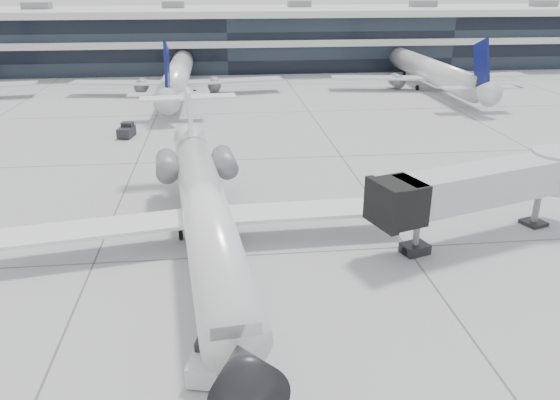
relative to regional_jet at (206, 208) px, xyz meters
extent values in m
plane|color=#959497|center=(3.01, -1.78, -2.66)|extent=(220.00, 220.00, 0.00)
cube|color=black|center=(3.01, 80.22, 2.34)|extent=(170.00, 22.00, 10.00)
cylinder|color=white|center=(0.10, -0.97, -0.08)|extent=(5.75, 27.02, 3.02)
cone|color=black|center=(1.63, -15.88, -0.08)|extent=(3.32, 3.42, 3.02)
cone|color=white|center=(-1.46, 14.16, 0.25)|extent=(3.22, 3.85, 2.87)
cube|color=white|center=(-7.25, -0.60, -0.87)|extent=(12.62, 4.97, 0.25)
cube|color=white|center=(7.22, 0.88, -0.87)|extent=(12.39, 3.31, 0.25)
cylinder|color=slate|center=(-3.06, 7.92, 0.37)|extent=(2.06, 3.96, 1.68)
cylinder|color=slate|center=(1.39, 8.38, 0.37)|extent=(2.06, 3.96, 1.68)
cube|color=white|center=(-1.39, 13.49, 2.60)|extent=(0.61, 2.93, 5.03)
cube|color=white|center=(-1.43, 13.94, 4.39)|extent=(8.20, 2.60, 0.18)
cylinder|color=black|center=(1.19, -11.54, -2.34)|extent=(0.26, 0.64, 0.63)
cylinder|color=black|center=(-1.80, 1.08, -2.30)|extent=(0.34, 0.74, 0.72)
cylinder|color=black|center=(1.54, 1.43, -2.30)|extent=(0.34, 0.74, 0.72)
cube|color=#A7A9AB|center=(18.02, -1.06, 1.27)|extent=(12.95, 6.45, 2.38)
cube|color=black|center=(11.77, -3.13, 1.18)|extent=(3.18, 3.52, 2.56)
cylinder|color=slate|center=(13.25, -2.64, -1.38)|extent=(0.40, 0.40, 2.56)
cube|color=black|center=(13.25, -2.64, -2.34)|extent=(1.96, 1.73, 0.64)
cylinder|color=slate|center=(23.22, 0.67, -1.28)|extent=(0.46, 0.46, 2.74)
cylinder|color=#A7A9AB|center=(24.52, 1.10, 1.27)|extent=(3.66, 3.66, 2.74)
cube|color=silver|center=(0.18, -12.87, -2.06)|extent=(1.92, 2.63, 0.97)
cube|color=black|center=(0.31, -12.35, -1.42)|extent=(1.38, 1.22, 0.54)
cylinder|color=black|center=(-0.18, -11.89, -2.42)|extent=(0.30, 0.51, 0.47)
cylinder|color=black|center=(0.96, -12.18, -2.42)|extent=(0.30, 0.51, 0.47)
cylinder|color=black|center=(-0.60, -13.56, -2.42)|extent=(0.30, 0.51, 0.47)
cylinder|color=black|center=(0.55, -13.85, -2.42)|extent=(0.30, 0.51, 0.47)
cone|color=#D9610B|center=(-1.22, 11.84, -2.38)|extent=(0.36, 0.36, 0.55)
cube|color=#D9610B|center=(-1.22, 11.84, -2.64)|extent=(0.41, 0.41, 0.03)
cube|color=black|center=(-9.27, 27.90, -2.05)|extent=(1.88, 2.65, 0.99)
cube|color=black|center=(-9.17, 28.44, -1.39)|extent=(1.38, 1.21, 0.55)
cylinder|color=black|center=(-9.70, 28.89, -2.41)|extent=(0.29, 0.51, 0.48)
cylinder|color=black|center=(-8.51, 28.65, -2.41)|extent=(0.29, 0.51, 0.48)
cylinder|color=black|center=(-10.04, 27.16, -2.41)|extent=(0.29, 0.51, 0.48)
cylinder|color=black|center=(-8.85, 26.92, -2.41)|extent=(0.29, 0.51, 0.48)
camera|label=1|loc=(1.18, -32.71, 13.67)|focal=35.00mm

